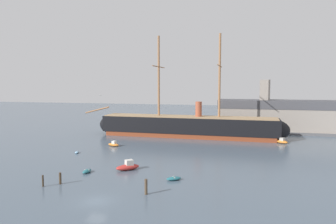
{
  "coord_description": "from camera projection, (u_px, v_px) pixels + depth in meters",
  "views": [
    {
      "loc": [
        19.69,
        -37.34,
        15.86
      ],
      "look_at": [
        0.92,
        35.57,
        9.14
      ],
      "focal_mm": 33.32,
      "sensor_mm": 36.0,
      "label": 1
    }
  ],
  "objects": [
    {
      "name": "dinghy_mid_left",
      "position": [
        77.0,
        152.0,
        71.82
      ],
      "size": [
        1.46,
        2.02,
        0.44
      ],
      "color": "#7FB2D6",
      "rests_on": "ground"
    },
    {
      "name": "dockside_warehouse_right",
      "position": [
        280.0,
        116.0,
        103.18
      ],
      "size": [
        43.88,
        12.3,
        17.39
      ],
      "color": "#565659",
      "rests_on": "ground"
    },
    {
      "name": "motorboat_far_right",
      "position": [
        281.0,
        141.0,
        83.85
      ],
      "size": [
        3.89,
        3.53,
        1.57
      ],
      "color": "orange",
      "rests_on": "ground"
    },
    {
      "name": "dinghy_foreground_left",
      "position": [
        87.0,
        171.0,
        55.94
      ],
      "size": [
        1.22,
        2.58,
        0.6
      ],
      "color": "#236670",
      "rests_on": "ground"
    },
    {
      "name": "mooring_piling_right_pair",
      "position": [
        60.0,
        178.0,
        49.52
      ],
      "size": [
        0.38,
        0.38,
        1.86
      ],
      "primitive_type": "cylinder",
      "color": "#423323",
      "rests_on": "ground"
    },
    {
      "name": "mooring_piling_left_pair",
      "position": [
        43.0,
        181.0,
        48.25
      ],
      "size": [
        0.28,
        0.28,
        1.83
      ],
      "primitive_type": "cylinder",
      "color": "#382B1E",
      "rests_on": "ground"
    },
    {
      "name": "motorboat_near_centre",
      "position": [
        128.0,
        166.0,
        57.75
      ],
      "size": [
        4.55,
        4.35,
        1.87
      ],
      "color": "#B22D28",
      "rests_on": "ground"
    },
    {
      "name": "ground_plane",
      "position": [
        96.0,
        201.0,
        42.32
      ],
      "size": [
        400.0,
        400.0,
        0.0
      ],
      "primitive_type": "plane",
      "color": "#4C5B6B"
    },
    {
      "name": "motorboat_alongside_bow",
      "position": [
        114.0,
        144.0,
        79.93
      ],
      "size": [
        3.6,
        2.42,
        1.4
      ],
      "color": "orange",
      "rests_on": "ground"
    },
    {
      "name": "mooring_piling_nearest",
      "position": [
        146.0,
        187.0,
        44.86
      ],
      "size": [
        0.43,
        0.43,
        2.26
      ],
      "primitive_type": "cylinder",
      "color": "#4C3D2D",
      "rests_on": "ground"
    },
    {
      "name": "dinghy_foreground_right",
      "position": [
        174.0,
        179.0,
        51.52
      ],
      "size": [
        2.73,
        2.32,
        0.6
      ],
      "color": "#236670",
      "rests_on": "ground"
    },
    {
      "name": "tall_ship",
      "position": [
        188.0,
        126.0,
        93.92
      ],
      "size": [
        63.23,
        12.76,
        30.44
      ],
      "color": "brown",
      "rests_on": "ground"
    },
    {
      "name": "seagull_in_flight",
      "position": [
        100.0,
        95.0,
        58.61
      ],
      "size": [
        0.55,
        0.97,
        0.13
      ],
      "color": "silver"
    }
  ]
}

